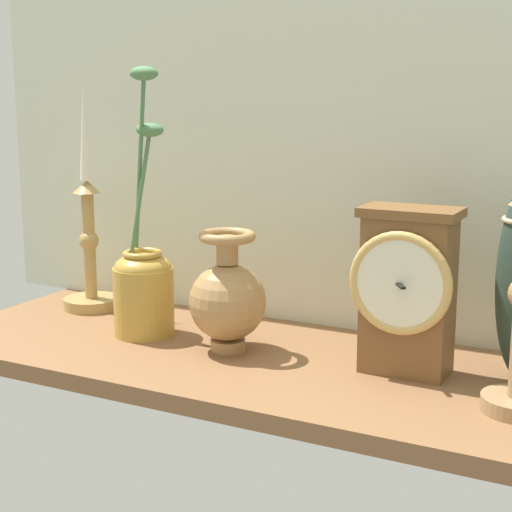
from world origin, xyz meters
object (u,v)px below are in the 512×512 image
object	(u,v)px
candlestick_tall_left	(89,243)
brass_vase_jar	(144,283)
mantel_clock	(407,289)
brass_vase_bulbous	(229,297)

from	to	relation	value
candlestick_tall_left	brass_vase_jar	xyz separation A→B (cm)	(16.60, -8.20, -3.15)
mantel_clock	brass_vase_jar	world-z (taller)	brass_vase_jar
mantel_clock	brass_vase_bulbous	bearing A→B (deg)	-175.11
candlestick_tall_left	brass_vase_bulbous	xyz separation A→B (cm)	(31.31, -8.54, -3.53)
mantel_clock	brass_vase_jar	xyz separation A→B (cm)	(-39.55, -1.78, -3.18)
candlestick_tall_left	brass_vase_bulbous	bearing A→B (deg)	-15.26
candlestick_tall_left	brass_vase_jar	bearing A→B (deg)	-26.28
mantel_clock	candlestick_tall_left	xyz separation A→B (cm)	(-56.15, 6.42, -0.04)
mantel_clock	candlestick_tall_left	world-z (taller)	candlestick_tall_left
mantel_clock	brass_vase_bulbous	world-z (taller)	mantel_clock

